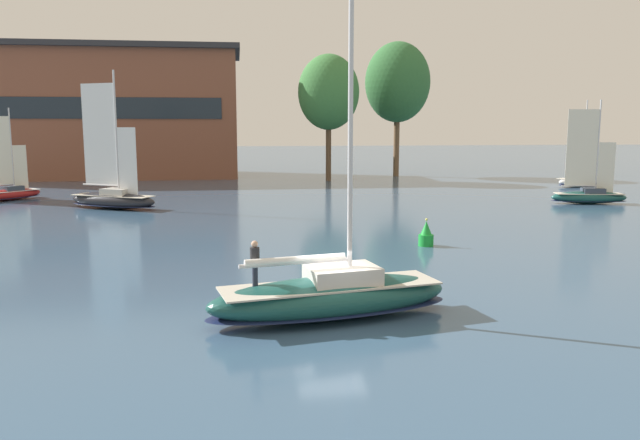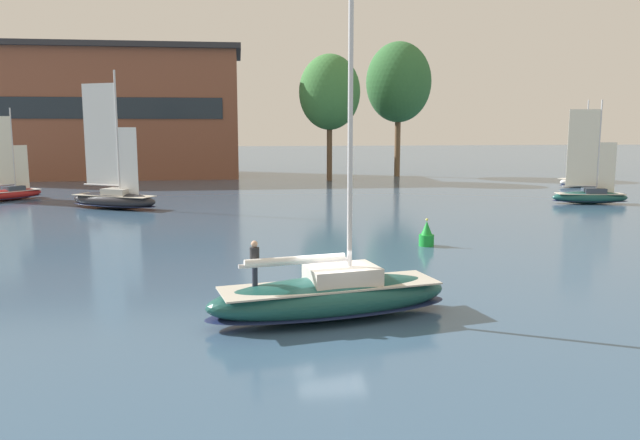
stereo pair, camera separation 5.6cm
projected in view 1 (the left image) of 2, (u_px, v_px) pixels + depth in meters
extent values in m
plane|color=#385675|center=(331.00, 318.00, 22.96)|extent=(400.00, 400.00, 0.00)
cube|color=brown|center=(98.00, 116.00, 86.06)|extent=(37.93, 15.15, 16.85)
cube|color=#1E2833|center=(85.00, 108.00, 78.43)|extent=(34.14, 0.10, 2.70)
cube|color=#2D2D33|center=(95.00, 50.00, 84.75)|extent=(39.13, 16.35, 0.70)
cylinder|color=brown|center=(328.00, 147.00, 80.25)|extent=(0.69, 0.69, 8.66)
ellipsoid|color=#3D7A3D|center=(329.00, 92.00, 79.22)|extent=(7.79, 7.79, 9.53)
cylinder|color=brown|center=(396.00, 141.00, 87.34)|extent=(0.80, 0.80, 9.99)
ellipsoid|color=#336B38|center=(398.00, 82.00, 86.14)|extent=(8.99, 8.99, 10.99)
ellipsoid|color=#194C47|center=(331.00, 297.00, 22.84)|extent=(9.49, 4.33, 1.56)
ellipsoid|color=#19234C|center=(331.00, 309.00, 22.91)|extent=(9.58, 4.37, 0.19)
cube|color=#BCB7A8|center=(331.00, 285.00, 22.78)|extent=(8.33, 3.71, 0.06)
cube|color=beige|center=(342.00, 275.00, 22.87)|extent=(2.87, 2.27, 0.64)
cylinder|color=silver|center=(350.00, 126.00, 22.15)|extent=(0.18, 0.18, 11.45)
cylinder|color=silver|center=(296.00, 263.00, 22.21)|extent=(4.07, 0.97, 0.16)
cylinder|color=white|center=(296.00, 260.00, 22.19)|extent=(3.69, 0.98, 0.25)
cylinder|color=#232838|center=(255.00, 277.00, 22.12)|extent=(0.24, 0.24, 0.85)
cylinder|color=#262628|center=(255.00, 256.00, 22.00)|extent=(0.40, 0.40, 0.65)
sphere|color=tan|center=(255.00, 244.00, 21.94)|extent=(0.24, 0.24, 0.24)
ellipsoid|color=#232328|center=(113.00, 200.00, 53.27)|extent=(8.46, 6.04, 1.42)
ellipsoid|color=#19234C|center=(113.00, 205.00, 53.33)|extent=(8.54, 6.10, 0.17)
cube|color=beige|center=(113.00, 195.00, 53.21)|extent=(7.40, 5.23, 0.06)
cube|color=beige|center=(117.00, 192.00, 53.01)|extent=(2.84, 2.55, 0.58)
cylinder|color=silver|center=(116.00, 134.00, 52.19)|extent=(0.17, 0.17, 10.44)
cylinder|color=silver|center=(101.00, 185.00, 53.51)|extent=(3.37, 1.92, 0.14)
cube|color=white|center=(100.00, 135.00, 52.81)|extent=(3.05, 1.68, 8.56)
cube|color=white|center=(128.00, 162.00, 52.18)|extent=(1.63, 0.90, 5.74)
ellipsoid|color=maroon|center=(10.00, 195.00, 59.38)|extent=(5.33, 5.95, 1.06)
ellipsoid|color=#19234C|center=(10.00, 198.00, 59.43)|extent=(5.38, 6.01, 0.13)
cube|color=silver|center=(10.00, 191.00, 59.34)|extent=(4.63, 5.19, 0.06)
cube|color=#333D4C|center=(13.00, 188.00, 59.56)|extent=(2.06, 2.13, 0.44)
cylinder|color=silver|center=(12.00, 150.00, 59.17)|extent=(0.13, 0.13, 7.82)
cylinder|color=silver|center=(0.00, 185.00, 58.48)|extent=(1.87, 2.24, 0.11)
cube|color=silver|center=(21.00, 168.00, 60.09)|extent=(0.89, 1.08, 4.30)
ellipsoid|color=silver|center=(579.00, 181.00, 73.29)|extent=(7.37, 4.89, 1.22)
ellipsoid|color=#19234C|center=(579.00, 184.00, 73.34)|extent=(7.44, 4.94, 0.15)
cube|color=beige|center=(580.00, 178.00, 73.23)|extent=(6.45, 4.23, 0.06)
cube|color=#333D4C|center=(582.00, 175.00, 73.38)|extent=(2.42, 2.13, 0.50)
cylinder|color=silver|center=(585.00, 139.00, 72.87)|extent=(0.14, 0.14, 9.00)
cylinder|color=silver|center=(575.00, 172.00, 72.56)|extent=(2.98, 1.49, 0.12)
cylinder|color=white|center=(575.00, 171.00, 72.55)|extent=(2.72, 1.42, 0.20)
ellipsoid|color=#194C47|center=(589.00, 197.00, 56.76)|extent=(6.94, 3.12, 1.14)
ellipsoid|color=#19234C|center=(589.00, 201.00, 56.81)|extent=(7.01, 3.15, 0.14)
cube|color=beige|center=(589.00, 194.00, 56.71)|extent=(6.09, 2.67, 0.06)
cube|color=#333D4C|center=(593.00, 191.00, 56.65)|extent=(2.09, 1.65, 0.47)
cylinder|color=silver|center=(598.00, 147.00, 56.05)|extent=(0.13, 0.13, 8.38)
cylinder|color=silver|center=(579.00, 186.00, 56.67)|extent=(2.99, 0.68, 0.11)
cube|color=silver|center=(582.00, 148.00, 56.15)|extent=(2.73, 0.56, 6.87)
cube|color=silver|center=(606.00, 168.00, 56.28)|extent=(1.45, 0.30, 4.61)
cylinder|color=green|center=(426.00, 240.00, 36.74)|extent=(0.89, 0.89, 0.67)
cone|color=green|center=(426.00, 228.00, 36.63)|extent=(0.67, 0.67, 0.82)
sphere|color=#F2F266|center=(426.00, 220.00, 36.56)|extent=(0.16, 0.16, 0.16)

